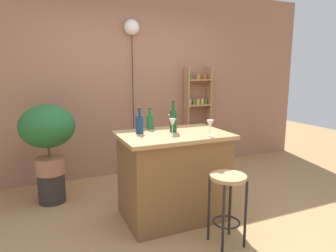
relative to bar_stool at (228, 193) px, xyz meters
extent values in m
plane|color=#A37A4C|center=(-0.23, 0.38, -0.49)|extent=(12.00, 12.00, 0.00)
cube|color=#9E6B51|center=(-0.23, 2.33, 0.91)|extent=(6.40, 0.10, 2.80)
cube|color=brown|center=(-0.23, 0.68, -0.05)|extent=(1.04, 0.71, 0.90)
cube|color=#A87F51|center=(-0.23, 0.68, 0.42)|extent=(1.14, 0.77, 0.04)
cylinder|color=black|center=(-0.12, -0.12, -0.18)|extent=(0.02, 0.02, 0.63)
cylinder|color=black|center=(0.12, -0.12, -0.18)|extent=(0.02, 0.02, 0.63)
cylinder|color=black|center=(-0.12, 0.12, -0.18)|extent=(0.02, 0.02, 0.63)
cylinder|color=black|center=(0.12, 0.12, -0.18)|extent=(0.02, 0.02, 0.63)
torus|color=black|center=(0.00, 0.00, -0.28)|extent=(0.25, 0.25, 0.02)
cylinder|color=tan|center=(0.00, 0.00, 0.16)|extent=(0.33, 0.33, 0.03)
cube|color=tan|center=(0.70, 2.17, 0.32)|extent=(0.02, 0.17, 1.63)
cube|color=tan|center=(1.11, 2.17, 0.32)|extent=(0.02, 0.17, 1.63)
cube|color=tan|center=(0.90, 2.17, -0.29)|extent=(0.39, 0.17, 0.02)
cylinder|color=#AD7A38|center=(0.75, 2.17, -0.24)|extent=(0.06, 0.06, 0.09)
cylinder|color=brown|center=(0.82, 2.18, -0.24)|extent=(0.06, 0.06, 0.09)
cylinder|color=#AD7A38|center=(0.90, 2.17, -0.24)|extent=(0.06, 0.06, 0.09)
cylinder|color=gold|center=(0.98, 2.17, -0.24)|extent=(0.06, 0.06, 0.09)
cylinder|color=#4C7033|center=(1.06, 2.18, -0.24)|extent=(0.06, 0.06, 0.09)
cube|color=tan|center=(0.90, 2.17, 0.12)|extent=(0.39, 0.17, 0.02)
cylinder|color=brown|center=(0.76, 2.17, 0.17)|extent=(0.08, 0.08, 0.08)
cylinder|color=silver|center=(0.85, 2.18, 0.17)|extent=(0.08, 0.08, 0.08)
cylinder|color=gold|center=(0.96, 2.18, 0.17)|extent=(0.08, 0.08, 0.08)
cylinder|color=beige|center=(1.04, 2.18, 0.17)|extent=(0.08, 0.08, 0.08)
cube|color=tan|center=(0.90, 2.17, 0.53)|extent=(0.39, 0.17, 0.02)
cylinder|color=beige|center=(0.75, 2.17, 0.58)|extent=(0.05, 0.05, 0.10)
cylinder|color=#4C7033|center=(0.83, 2.18, 0.58)|extent=(0.05, 0.05, 0.10)
cylinder|color=gold|center=(0.91, 2.17, 0.58)|extent=(0.05, 0.05, 0.10)
cylinder|color=gold|center=(0.99, 2.18, 0.58)|extent=(0.05, 0.05, 0.10)
cylinder|color=#4C7033|center=(1.06, 2.18, 0.58)|extent=(0.05, 0.05, 0.10)
cube|color=tan|center=(0.90, 2.17, 0.94)|extent=(0.39, 0.17, 0.02)
cylinder|color=#4C7033|center=(0.76, 2.18, 0.99)|extent=(0.07, 0.07, 0.08)
cylinder|color=#AD7A38|center=(0.91, 2.18, 0.99)|extent=(0.07, 0.07, 0.08)
cylinder|color=#994C23|center=(1.03, 2.17, 0.99)|extent=(0.07, 0.07, 0.08)
cylinder|color=#2D2823|center=(-1.42, 1.61, -0.31)|extent=(0.32, 0.32, 0.36)
cylinder|color=#A86B4C|center=(-1.42, 1.61, -0.03)|extent=(0.33, 0.33, 0.20)
cylinder|color=brown|center=(-1.42, 1.61, 0.15)|extent=(0.03, 0.03, 0.16)
ellipsoid|color=#23602D|center=(-1.42, 1.61, 0.45)|extent=(0.64, 0.57, 0.51)
cylinder|color=#236638|center=(-0.37, 1.00, 0.52)|extent=(0.08, 0.08, 0.16)
cylinder|color=#236638|center=(-0.37, 1.00, 0.64)|extent=(0.03, 0.03, 0.06)
cylinder|color=black|center=(-0.37, 1.00, 0.68)|extent=(0.03, 0.03, 0.01)
cylinder|color=#194C23|center=(-0.20, 0.75, 0.56)|extent=(0.08, 0.08, 0.23)
cylinder|color=#194C23|center=(-0.20, 0.75, 0.72)|extent=(0.03, 0.03, 0.09)
cylinder|color=black|center=(-0.20, 0.75, 0.77)|extent=(0.03, 0.03, 0.01)
cylinder|color=navy|center=(-0.55, 0.82, 0.54)|extent=(0.08, 0.08, 0.18)
cylinder|color=navy|center=(-0.55, 0.82, 0.66)|extent=(0.03, 0.03, 0.07)
cylinder|color=black|center=(-0.55, 0.82, 0.71)|extent=(0.03, 0.03, 0.01)
cylinder|color=silver|center=(0.05, 0.41, 0.45)|extent=(0.06, 0.06, 0.00)
cylinder|color=silver|center=(0.05, 0.41, 0.49)|extent=(0.01, 0.01, 0.08)
cone|color=silver|center=(0.05, 0.41, 0.57)|extent=(0.07, 0.07, 0.08)
cylinder|color=silver|center=(-0.15, 0.89, 0.45)|extent=(0.06, 0.06, 0.00)
cylinder|color=silver|center=(-0.15, 0.89, 0.49)|extent=(0.01, 0.01, 0.08)
cone|color=silver|center=(-0.15, 0.89, 0.57)|extent=(0.07, 0.07, 0.08)
cylinder|color=silver|center=(-0.26, 0.64, 0.45)|extent=(0.06, 0.06, 0.00)
cylinder|color=silver|center=(-0.26, 0.64, 0.49)|extent=(0.01, 0.01, 0.08)
cone|color=silver|center=(-0.26, 0.64, 0.57)|extent=(0.07, 0.07, 0.08)
cylinder|color=black|center=(-0.18, 2.22, 0.60)|extent=(0.01, 0.01, 2.19)
sphere|color=white|center=(-0.18, 2.22, 1.70)|extent=(0.22, 0.22, 0.22)
camera|label=1|loc=(-1.53, -2.13, 1.10)|focal=32.31mm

